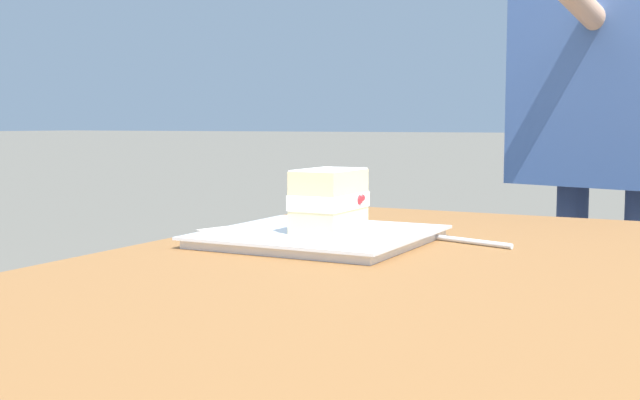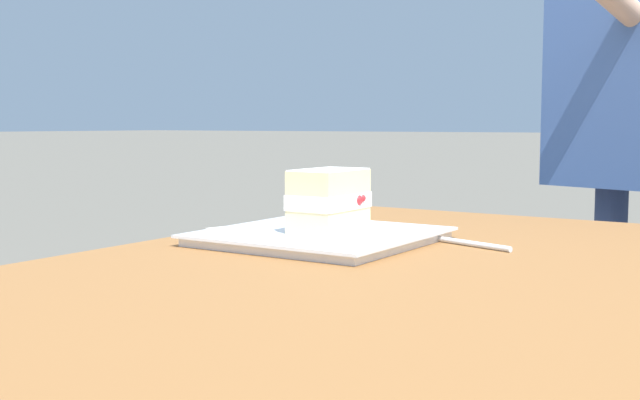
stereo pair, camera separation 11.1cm
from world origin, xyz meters
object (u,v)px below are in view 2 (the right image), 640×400
Objects in this scene: dessert_fork at (453,241)px; patio_table at (374,372)px; paper_napkin at (260,228)px; cake_slice at (329,200)px; dessert_plate at (320,236)px.

patio_table is at bearing 2.96° from dessert_fork.
patio_table is at bearing 56.31° from paper_napkin.
paper_napkin is (0.02, -0.32, -0.00)m from dessert_fork.
patio_table is 0.29m from cake_slice.
dessert_fork is 1.01× the size of paper_napkin.
cake_slice reaches higher than paper_napkin.
cake_slice reaches higher than dessert_fork.
cake_slice is at bearing -134.40° from patio_table.
cake_slice is at bearing 69.99° from paper_napkin.
patio_table is at bearing 45.60° from cake_slice.
dessert_plate is at bearing -131.66° from patio_table.
cake_slice is at bearing 101.30° from dessert_plate.
cake_slice is 0.18m from dessert_fork.
dessert_plate reaches higher than patio_table.
dessert_fork reaches higher than patio_table.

